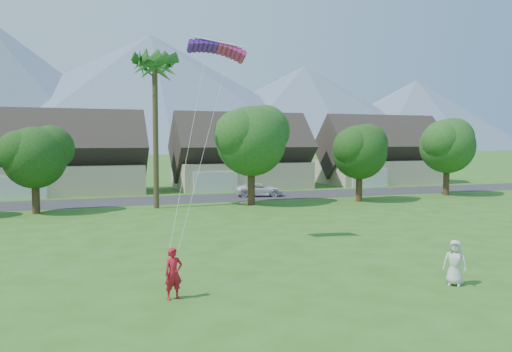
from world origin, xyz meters
name	(u,v)px	position (x,y,z in m)	size (l,w,h in m)	color
ground	(371,329)	(0.00, 0.00, 0.00)	(500.00, 500.00, 0.00)	#2D6019
street	(169,200)	(0.00, 34.00, 0.01)	(90.00, 7.00, 0.01)	#2D2D30
kite_flyer	(173,273)	(-4.93, 4.67, 0.90)	(0.65, 0.43, 1.79)	red
watcher	(455,263)	(5.40, 2.75, 0.86)	(0.84, 0.55, 1.73)	silver
parked_car	(259,190)	(8.93, 34.00, 0.65)	(2.15, 4.67, 1.30)	silver
mountain_ridge	(114,96)	(10.40, 260.00, 29.07)	(540.00, 240.00, 70.00)	slate
houses_row	(159,159)	(0.49, 42.99, 3.44)	(72.75, 8.19, 8.86)	beige
tree_row	(168,148)	(-1.14, 27.92, 4.89)	(62.27, 6.67, 8.45)	#47301C
fan_palm	(155,62)	(-2.00, 28.50, 11.80)	(3.00, 3.00, 13.80)	#4C3D26
parafoil_kite	(217,47)	(-1.06, 12.99, 10.27)	(3.07, 1.21, 0.50)	#5917B0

